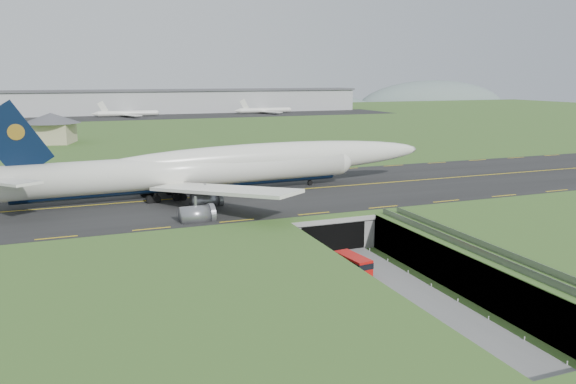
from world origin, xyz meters
name	(u,v)px	position (x,y,z in m)	size (l,w,h in m)	color
ground	(355,267)	(0.00, 0.00, 0.00)	(900.00, 900.00, 0.00)	#3B6026
airfield_deck	(355,249)	(0.00, 0.00, 3.00)	(800.00, 800.00, 6.00)	gray
trench_road	(379,282)	(0.00, -7.50, 0.10)	(12.00, 75.00, 0.20)	slate
taxiway	(282,191)	(0.00, 33.00, 6.09)	(800.00, 44.00, 0.18)	black
tunnel_portal	(313,222)	(0.00, 16.71, 3.33)	(17.00, 22.30, 6.00)	gray
guideway	(496,263)	(11.00, -19.11, 5.32)	(3.00, 53.00, 7.05)	#A8A8A3
jumbo_jet	(221,167)	(-12.71, 35.14, 11.52)	(96.98, 61.87, 20.50)	white
shuttle_tram	(353,264)	(-1.91, -2.86, 1.58)	(3.53, 7.25, 2.85)	#BB100C
service_building	(51,125)	(-47.35, 143.68, 12.56)	(25.02, 25.02, 11.08)	tan
cargo_terminal	(137,102)	(-0.12, 299.41, 13.96)	(320.00, 67.00, 15.60)	#B2B2B2
distant_hills	(195,115)	(64.38, 430.00, -4.00)	(700.00, 91.00, 60.00)	slate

